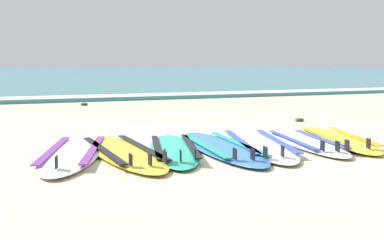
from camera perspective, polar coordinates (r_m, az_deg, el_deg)
ground_plane at (r=6.13m, az=6.03°, el=-2.72°), size 80.00×80.00×0.00m
sea at (r=42.38m, az=-17.27°, el=5.33°), size 80.00×60.00×0.10m
wave_foam_strip at (r=13.13m, az=-8.79°, el=2.64°), size 80.00×1.03×0.11m
surfboard_0 at (r=5.44m, az=-13.78°, el=-3.73°), size 1.24×2.46×0.18m
surfboard_1 at (r=5.40m, az=-8.16°, el=-3.67°), size 0.72×2.46×0.18m
surfboard_2 at (r=5.48m, az=-2.14°, el=-3.46°), size 1.04×2.19×0.18m
surfboard_3 at (r=5.63m, az=3.34°, el=-3.19°), size 0.76×2.40×0.18m
surfboard_4 at (r=5.90m, az=7.83°, el=-2.77°), size 1.20×2.53×0.18m
surfboard_5 at (r=6.12m, az=13.23°, el=-2.54°), size 0.87×2.12×0.18m
surfboard_6 at (r=6.47m, az=16.75°, el=-2.14°), size 1.11×2.26×0.18m
seaweed_clump_near_shoreline at (r=8.47m, az=12.50°, el=0.03°), size 0.17×0.13×0.06m
seaweed_clump_mid_sand at (r=11.49m, az=-12.54°, el=1.82°), size 0.18×0.14×0.06m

